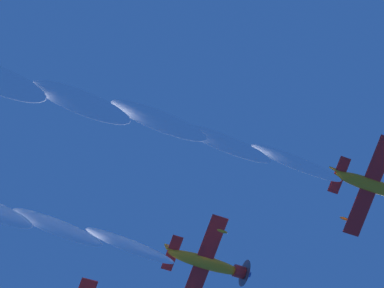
# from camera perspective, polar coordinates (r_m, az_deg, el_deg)

# --- Properties ---
(airplane_lead) EXTENTS (7.67, 7.77, 3.54)m
(airplane_lead) POSITION_cam_1_polar(r_m,az_deg,el_deg) (71.45, 12.85, -2.94)
(airplane_lead) COLOR orange
(airplane_left_wingman) EXTENTS (7.70, 7.76, 3.38)m
(airplane_left_wingman) POSITION_cam_1_polar(r_m,az_deg,el_deg) (72.30, 1.14, -8.49)
(airplane_left_wingman) COLOR orange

